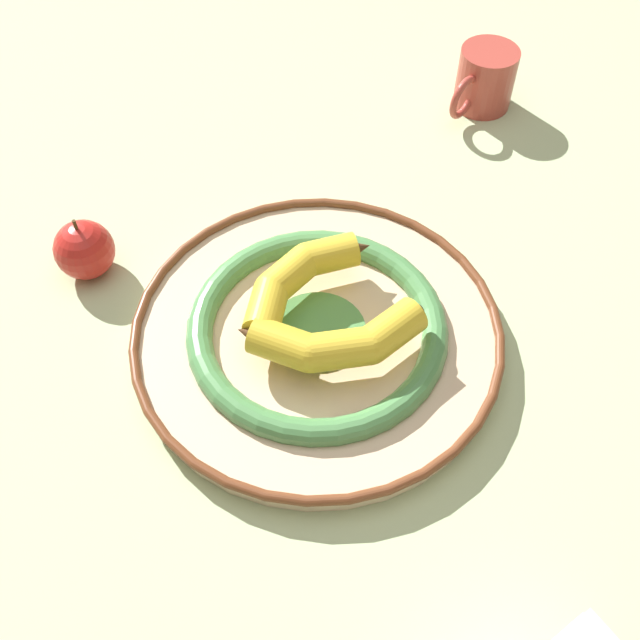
{
  "coord_description": "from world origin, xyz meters",
  "views": [
    {
      "loc": [
        -0.43,
        0.0,
        0.66
      ],
      "look_at": [
        0.04,
        0.03,
        0.04
      ],
      "focal_mm": 42.0,
      "sensor_mm": 36.0,
      "label": 1
    }
  ],
  "objects": [
    {
      "name": "ground_plane",
      "position": [
        0.0,
        0.0,
        0.0
      ],
      "size": [
        2.8,
        2.8,
        0.0
      ],
      "primitive_type": "plane",
      "color": "#B2C693"
    },
    {
      "name": "decorative_bowl",
      "position": [
        0.04,
        0.03,
        0.02
      ],
      "size": [
        0.39,
        0.39,
        0.04
      ],
      "color": "beige",
      "rests_on": "ground_plane"
    },
    {
      "name": "banana_a",
      "position": [
        -0.0,
        0.01,
        0.06
      ],
      "size": [
        0.09,
        0.19,
        0.04
      ],
      "rotation": [
        0.0,
        0.0,
        4.92
      ],
      "color": "gold",
      "rests_on": "decorative_bowl"
    },
    {
      "name": "banana_b",
      "position": [
        0.08,
        0.05,
        0.06
      ],
      "size": [
        0.15,
        0.13,
        0.04
      ],
      "rotation": [
        0.0,
        0.0,
        8.75
      ],
      "color": "gold",
      "rests_on": "decorative_bowl"
    },
    {
      "name": "coffee_mug",
      "position": [
        0.46,
        -0.18,
        0.04
      ],
      "size": [
        0.11,
        0.09,
        0.08
      ],
      "rotation": [
        0.0,
        0.0,
        2.5
      ],
      "color": "#B24238",
      "rests_on": "ground_plane"
    },
    {
      "name": "apple",
      "position": [
        0.13,
        0.29,
        0.03
      ],
      "size": [
        0.07,
        0.07,
        0.08
      ],
      "color": "red",
      "rests_on": "ground_plane"
    }
  ]
}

